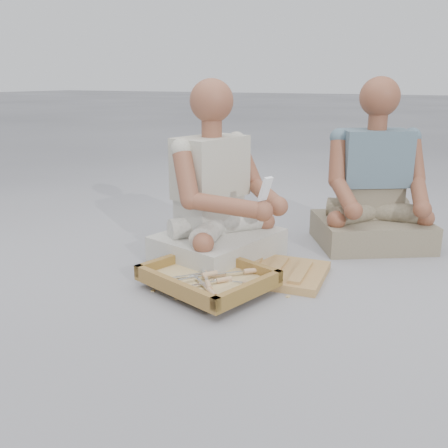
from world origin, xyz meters
The scene contains 23 objects.
ground centered at (0.00, 0.00, 0.00)m, with size 60.00×60.00×0.00m, color #9E9DA3.
carved_panel centered at (0.01, 0.33, 0.02)m, with size 0.56×0.37×0.04m, color #A46D3F.
tool_tray centered at (-0.14, 0.04, 0.06)m, with size 0.61×0.54×0.07m.
chisel_0 centered at (-0.04, -0.11, 0.07)m, with size 0.18×0.15×0.02m.
chisel_1 centered at (-0.13, 0.07, 0.06)m, with size 0.19×0.14×0.02m.
chisel_2 centered at (-0.14, 0.02, 0.08)m, with size 0.14×0.19×0.02m.
chisel_3 centered at (0.00, 0.15, 0.08)m, with size 0.17×0.16×0.02m.
chisel_4 centered at (-0.06, 0.01, 0.07)m, with size 0.14×0.19×0.02m.
chisel_5 centered at (-0.08, -0.05, 0.08)m, with size 0.15×0.19×0.02m.
chisel_6 centered at (-0.16, 0.07, 0.07)m, with size 0.15×0.18×0.02m.
chisel_7 centered at (0.04, 0.05, 0.06)m, with size 0.22×0.06×0.02m.
wood_chip_0 centered at (-0.25, 0.13, 0.00)m, with size 0.02×0.01×0.00m, color #DDC682.
wood_chip_1 centered at (-0.34, -0.08, 0.00)m, with size 0.02×0.01×0.00m, color #DDC682.
wood_chip_2 centered at (-0.40, 0.01, 0.00)m, with size 0.02×0.01×0.00m, color #DDC682.
wood_chip_3 centered at (-0.01, 0.16, 0.00)m, with size 0.02×0.01×0.00m, color #DDC682.
wood_chip_4 centered at (-0.46, 0.34, 0.00)m, with size 0.02×0.01×0.00m, color #DDC682.
wood_chip_5 centered at (0.20, 0.14, 0.00)m, with size 0.02×0.01×0.00m, color #DDC682.
wood_chip_6 centered at (-0.33, 0.06, 0.00)m, with size 0.02×0.01×0.00m, color #DDC682.
wood_chip_7 centered at (0.21, 0.17, 0.00)m, with size 0.02×0.01×0.00m, color #DDC682.
wood_chip_8 centered at (-0.21, -0.10, 0.00)m, with size 0.02×0.01×0.00m, color #DDC682.
craftsman centered at (-0.28, 0.39, 0.31)m, with size 0.66×0.67×0.90m.
companion centered at (0.36, 1.03, 0.30)m, with size 0.74×0.70×0.91m.
mobile_phone centered at (0.04, 0.26, 0.43)m, with size 0.07×0.06×0.11m.
Camera 1 is at (0.87, -1.73, 0.90)m, focal length 40.00 mm.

